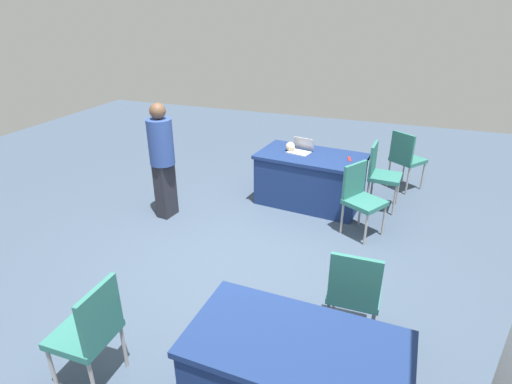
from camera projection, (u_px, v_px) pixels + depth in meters
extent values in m
plane|color=#3D4C60|center=(239.00, 265.00, 4.75)|extent=(14.40, 14.40, 0.00)
cube|color=navy|center=(312.00, 156.00, 5.97)|extent=(1.64, 1.04, 0.05)
cube|color=navy|center=(310.00, 181.00, 6.13)|extent=(1.58, 1.00, 0.73)
cube|color=navy|center=(297.00, 344.00, 2.66)|extent=(1.50, 0.84, 0.05)
cylinder|color=#9E9993|center=(398.00, 191.00, 6.11)|extent=(0.03, 0.03, 0.47)
cylinder|color=#9E9993|center=(394.00, 201.00, 5.80)|extent=(0.03, 0.03, 0.47)
cylinder|color=#9E9993|center=(372.00, 186.00, 6.25)|extent=(0.03, 0.03, 0.47)
cylinder|color=#9E9993|center=(367.00, 196.00, 5.94)|extent=(0.03, 0.03, 0.47)
cube|color=#2D7066|center=(385.00, 177.00, 5.91)|extent=(0.47, 0.47, 0.06)
cube|color=#2D7066|center=(373.00, 159.00, 5.88)|extent=(0.07, 0.42, 0.45)
cylinder|color=#9E9993|center=(334.00, 297.00, 3.89)|extent=(0.03, 0.03, 0.46)
cylinder|color=#9E9993|center=(375.00, 306.00, 3.78)|extent=(0.03, 0.03, 0.46)
cylinder|color=#9E9993|center=(327.00, 323.00, 3.57)|extent=(0.03, 0.03, 0.46)
cylinder|color=#9E9993|center=(371.00, 334.00, 3.45)|extent=(0.03, 0.03, 0.46)
cube|color=#2D7066|center=(355.00, 291.00, 3.56)|extent=(0.44, 0.44, 0.06)
cube|color=#2D7066|center=(355.00, 281.00, 3.29)|extent=(0.42, 0.04, 0.45)
cylinder|color=#9E9993|center=(52.00, 370.00, 3.13)|extent=(0.03, 0.03, 0.44)
cylinder|color=#9E9993|center=(86.00, 335.00, 3.45)|extent=(0.03, 0.03, 0.44)
cylinder|color=#9E9993|center=(93.00, 383.00, 3.01)|extent=(0.03, 0.03, 0.44)
cylinder|color=#9E9993|center=(124.00, 346.00, 3.34)|extent=(0.03, 0.03, 0.44)
cube|color=#2D7066|center=(84.00, 334.00, 3.13)|extent=(0.45, 0.45, 0.06)
cube|color=#2D7066|center=(100.00, 314.00, 2.96)|extent=(0.05, 0.42, 0.45)
cylinder|color=#9E9993|center=(404.00, 169.00, 6.92)|extent=(0.03, 0.03, 0.47)
cylinder|color=#9E9993|center=(423.00, 176.00, 6.63)|extent=(0.03, 0.03, 0.47)
cylinder|color=#9E9993|center=(389.00, 174.00, 6.74)|extent=(0.03, 0.03, 0.47)
cylinder|color=#9E9993|center=(407.00, 181.00, 6.45)|extent=(0.03, 0.03, 0.47)
cube|color=#2D7066|center=(408.00, 160.00, 6.57)|extent=(0.62, 0.62, 0.06)
cube|color=#2D7066|center=(402.00, 147.00, 6.37)|extent=(0.36, 0.28, 0.45)
cylinder|color=#9E9993|center=(384.00, 221.00, 5.29)|extent=(0.03, 0.03, 0.44)
cylinder|color=#9E9993|center=(366.00, 230.00, 5.08)|extent=(0.03, 0.03, 0.44)
cylinder|color=#9E9993|center=(360.00, 210.00, 5.56)|extent=(0.03, 0.03, 0.44)
cylinder|color=#9E9993|center=(342.00, 219.00, 5.34)|extent=(0.03, 0.03, 0.44)
cube|color=#2D7066|center=(365.00, 203.00, 5.21)|extent=(0.60, 0.60, 0.06)
cube|color=#2D7066|center=(354.00, 180.00, 5.25)|extent=(0.25, 0.38, 0.45)
cube|color=#26262D|center=(166.00, 190.00, 5.75)|extent=(0.21, 0.30, 0.79)
cylinder|color=#2D478C|center=(161.00, 142.00, 5.45)|extent=(0.38, 0.38, 0.63)
sphere|color=brown|center=(158.00, 111.00, 5.27)|extent=(0.21, 0.21, 0.21)
cube|color=silver|center=(299.00, 152.00, 6.03)|extent=(0.36, 0.29, 0.02)
cube|color=#B7B7BC|center=(304.00, 143.00, 6.10)|extent=(0.32, 0.15, 0.19)
sphere|color=beige|center=(290.00, 146.00, 6.09)|extent=(0.14, 0.14, 0.14)
cube|color=red|center=(349.00, 159.00, 5.79)|extent=(0.08, 0.18, 0.01)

